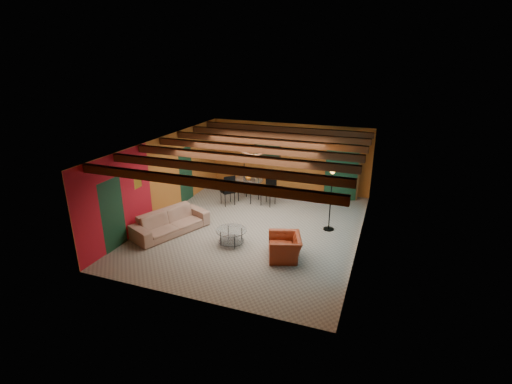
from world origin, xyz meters
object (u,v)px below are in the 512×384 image
at_px(dining_table, 248,186).
at_px(vase, 248,168).
at_px(sofa, 171,222).
at_px(armchair, 285,247).
at_px(armoire, 342,173).
at_px(potted_plant, 345,140).
at_px(floor_lamp, 331,199).
at_px(coffee_table, 231,237).

relative_size(dining_table, vase, 10.62).
height_order(sofa, armchair, sofa).
distance_m(armchair, vase, 4.52).
relative_size(armoire, potted_plant, 4.16).
bearing_deg(floor_lamp, vase, 155.92).
xyz_separation_m(armchair, dining_table, (-2.49, 3.65, 0.26)).
bearing_deg(potted_plant, dining_table, -154.89).
relative_size(sofa, potted_plant, 4.89).
bearing_deg(sofa, armchair, -70.35).
bearing_deg(coffee_table, armoire, 63.86).
bearing_deg(sofa, dining_table, 3.17).
xyz_separation_m(armchair, coffee_table, (-1.68, 0.22, -0.09)).
height_order(dining_table, floor_lamp, floor_lamp).
xyz_separation_m(armoire, floor_lamp, (0.07, -2.99, 0.01)).
xyz_separation_m(potted_plant, vase, (-3.24, -1.52, -1.01)).
bearing_deg(sofa, vase, 3.17).
relative_size(coffee_table, armoire, 0.44).
height_order(sofa, coffee_table, sofa).
bearing_deg(armoire, floor_lamp, -106.01).
distance_m(sofa, floor_lamp, 5.00).
bearing_deg(potted_plant, armchair, -98.26).
relative_size(armchair, vase, 4.68).
bearing_deg(vase, armchair, -55.76).
height_order(coffee_table, floor_lamp, floor_lamp).
bearing_deg(sofa, potted_plant, -18.89).
bearing_deg(armchair, potted_plant, 151.97).
relative_size(armchair, floor_lamp, 0.48).
height_order(sofa, potted_plant, potted_plant).
height_order(coffee_table, vase, vase).
bearing_deg(sofa, floor_lamp, -43.66).
bearing_deg(vase, potted_plant, 25.11).
height_order(floor_lamp, potted_plant, potted_plant).
bearing_deg(dining_table, coffee_table, -76.81).
xyz_separation_m(dining_table, vase, (-0.00, 0.00, 0.68)).
relative_size(sofa, armchair, 2.43).
bearing_deg(armoire, dining_table, -172.26).
xyz_separation_m(armchair, floor_lamp, (0.82, 2.17, 0.71)).
height_order(sofa, vase, vase).
relative_size(potted_plant, vase, 2.32).
bearing_deg(armoire, sofa, -149.90).
xyz_separation_m(coffee_table, dining_table, (-0.81, 3.44, 0.35)).
distance_m(floor_lamp, potted_plant, 3.24).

